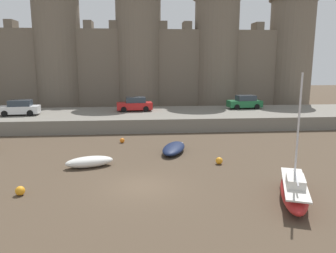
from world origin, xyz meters
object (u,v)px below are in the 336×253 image
object	(u,v)px
car_quay_centre_east	(20,108)
car_quay_east	(135,104)
car_quay_west	(245,102)
rowboat_foreground_left	(89,162)
rowboat_midflat_right	(174,148)
sailboat_near_channel_left	(294,190)
mooring_buoy_near_channel	(20,191)
mooring_buoy_near_shore	(219,161)
mooring_buoy_off_centre	(122,140)

from	to	relation	value
car_quay_centre_east	car_quay_east	bearing A→B (deg)	9.40
car_quay_west	rowboat_foreground_left	bearing A→B (deg)	-133.47
rowboat_midflat_right	sailboat_near_channel_left	distance (m)	11.01
car_quay_east	rowboat_midflat_right	bearing A→B (deg)	-76.51
rowboat_midflat_right	mooring_buoy_near_channel	bearing A→B (deg)	-139.71
mooring_buoy_near_shore	mooring_buoy_off_centre	distance (m)	9.84
mooring_buoy_near_channel	car_quay_west	bearing A→B (deg)	48.45
car_quay_west	car_quay_east	bearing A→B (deg)	-176.22
rowboat_foreground_left	sailboat_near_channel_left	xyz separation A→B (m)	(11.29, -6.58, 0.21)
mooring_buoy_near_channel	car_quay_centre_east	bearing A→B (deg)	108.62
mooring_buoy_near_shore	car_quay_east	xyz separation A→B (m)	(-6.04, 16.57, 1.94)
mooring_buoy_near_channel	rowboat_midflat_right	bearing A→B (deg)	40.29
car_quay_centre_east	car_quay_east	size ratio (longest dim) A/B	1.00
rowboat_midflat_right	mooring_buoy_off_centre	bearing A→B (deg)	140.06
mooring_buoy_near_channel	car_quay_centre_east	xyz separation A→B (m)	(-6.39, 18.97, 1.94)
rowboat_foreground_left	rowboat_midflat_right	world-z (taller)	rowboat_foreground_left
mooring_buoy_near_shore	car_quay_west	distance (m)	19.08
mooring_buoy_near_channel	car_quay_centre_east	size ratio (longest dim) A/B	0.12
car_quay_centre_east	mooring_buoy_off_centre	bearing A→B (deg)	-34.33
mooring_buoy_near_channel	sailboat_near_channel_left	bearing A→B (deg)	-7.92
rowboat_midflat_right	car_quay_centre_east	world-z (taller)	car_quay_centre_east
rowboat_midflat_right	car_quay_west	xyz separation A→B (m)	(10.30, 14.17, 1.84)
rowboat_foreground_left	mooring_buoy_near_shore	size ratio (longest dim) A/B	6.86
mooring_buoy_off_centre	car_quay_west	distance (m)	18.11
sailboat_near_channel_left	mooring_buoy_near_shore	distance (m)	6.85
sailboat_near_channel_left	mooring_buoy_off_centre	bearing A→B (deg)	125.36
sailboat_near_channel_left	car_quay_east	xyz separation A→B (m)	(-8.37, 23.00, 1.60)
sailboat_near_channel_left	car_quay_east	world-z (taller)	sailboat_near_channel_left
mooring_buoy_near_shore	car_quay_centre_east	xyz separation A→B (m)	(-18.36, 14.53, 1.94)
mooring_buoy_near_shore	mooring_buoy_near_channel	xyz separation A→B (m)	(-11.97, -4.44, 0.01)
mooring_buoy_near_channel	car_quay_west	distance (m)	29.33
mooring_buoy_near_shore	mooring_buoy_near_channel	world-z (taller)	mooring_buoy_near_channel
rowboat_midflat_right	car_quay_west	bearing A→B (deg)	54.01
mooring_buoy_near_channel	car_quay_centre_east	world-z (taller)	car_quay_centre_east
mooring_buoy_near_channel	mooring_buoy_off_centre	distance (m)	12.28
rowboat_midflat_right	mooring_buoy_off_centre	size ratio (longest dim) A/B	9.92
rowboat_foreground_left	sailboat_near_channel_left	distance (m)	13.07
rowboat_foreground_left	mooring_buoy_near_shore	xyz separation A→B (m)	(8.97, -0.15, -0.14)
car_quay_west	car_quay_centre_east	bearing A→B (deg)	-173.53
rowboat_foreground_left	mooring_buoy_near_channel	world-z (taller)	rowboat_foreground_left
sailboat_near_channel_left	car_quay_centre_east	distance (m)	29.50
rowboat_foreground_left	car_quay_west	bearing A→B (deg)	46.53
car_quay_west	rowboat_midflat_right	bearing A→B (deg)	-125.99
car_quay_centre_east	car_quay_west	bearing A→B (deg)	6.47
mooring_buoy_near_shore	mooring_buoy_off_centre	world-z (taller)	mooring_buoy_near_shore
mooring_buoy_off_centre	car_quay_west	bearing A→B (deg)	36.21
car_quay_centre_east	car_quay_east	xyz separation A→B (m)	(12.32, 2.04, 0.00)
rowboat_midflat_right	car_quay_east	bearing A→B (deg)	103.49
sailboat_near_channel_left	mooring_buoy_near_shore	size ratio (longest dim) A/B	13.22
rowboat_midflat_right	mooring_buoy_near_channel	distance (m)	11.95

